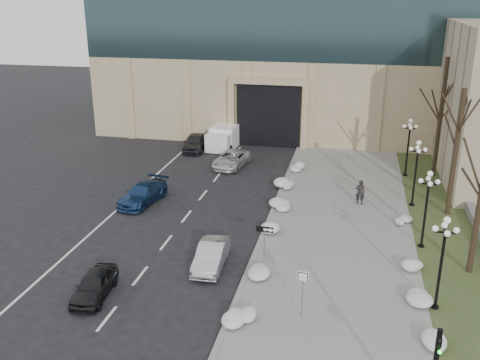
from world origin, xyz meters
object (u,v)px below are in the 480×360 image
object	(u,v)px
pedestrian	(360,192)
one_way_sign	(267,235)
lamppost_a	(443,251)
lamppost_b	(427,199)
lamppost_d	(409,140)
car_e	(195,142)
box_truck	(227,135)
lamppost_c	(416,165)
car_d	(231,159)
car_b	(211,255)
car_a	(94,285)
keep_sign	(303,284)
car_c	(143,194)

from	to	relation	value
pedestrian	one_way_sign	size ratio (longest dim) A/B	0.69
lamppost_a	lamppost_b	xyz separation A→B (m)	(0.00, 6.50, 0.00)
lamppost_b	lamppost_d	bearing A→B (deg)	90.00
car_e	box_truck	xyz separation A→B (m)	(2.51, 2.28, 0.23)
lamppost_a	lamppost_c	world-z (taller)	same
car_d	box_truck	distance (m)	6.63
lamppost_b	car_d	bearing A→B (deg)	138.73
lamppost_a	lamppost_c	distance (m)	13.00
car_d	car_e	world-z (taller)	car_e
box_truck	one_way_sign	xyz separation A→B (m)	(7.88, -23.41, 1.12)
car_b	one_way_sign	xyz separation A→B (m)	(3.03, 0.18, 1.46)
car_e	lamppost_a	world-z (taller)	lamppost_a
car_a	lamppost_a	distance (m)	16.55
lamppost_a	keep_sign	bearing A→B (deg)	-160.98
pedestrian	box_truck	bearing A→B (deg)	-47.68
car_d	lamppost_c	world-z (taller)	lamppost_c
car_a	car_d	world-z (taller)	car_d
car_a	box_truck	xyz separation A→B (m)	(-0.04, 27.70, 0.38)
lamppost_c	car_b	bearing A→B (deg)	-135.45
car_b	car_d	distance (m)	17.50
car_c	keep_sign	size ratio (longest dim) A/B	1.95
car_b	keep_sign	distance (m)	6.68
pedestrian	lamppost_c	xyz separation A→B (m)	(3.58, 0.60, 2.07)
car_d	lamppost_a	xyz separation A→B (m)	(14.29, -19.04, 2.41)
car_e	box_truck	distance (m)	3.40
keep_sign	lamppost_a	size ratio (longest dim) A/B	0.51
one_way_sign	lamppost_b	world-z (taller)	lamppost_b
lamppost_b	keep_sign	bearing A→B (deg)	-125.27
car_b	lamppost_a	size ratio (longest dim) A/B	0.85
car_d	car_e	distance (m)	6.03
car_a	one_way_sign	bearing A→B (deg)	22.99
lamppost_c	lamppost_b	bearing A→B (deg)	-90.00
one_way_sign	keep_sign	size ratio (longest dim) A/B	1.05
car_e	box_truck	size ratio (longest dim) A/B	0.68
lamppost_a	car_b	bearing A→B (deg)	171.10
car_b	box_truck	world-z (taller)	box_truck
box_truck	pedestrian	bearing A→B (deg)	-41.98
car_a	keep_sign	distance (m)	10.19
one_way_sign	lamppost_b	xyz separation A→B (m)	(8.36, 4.54, 0.95)
pedestrian	keep_sign	xyz separation A→B (m)	(-2.50, -14.49, 0.79)
lamppost_a	lamppost_c	size ratio (longest dim) A/B	1.00
car_a	lamppost_d	world-z (taller)	lamppost_d
car_e	lamppost_b	xyz separation A→B (m)	(18.75, -16.59, 2.31)
keep_sign	lamppost_b	distance (m)	10.60
one_way_sign	lamppost_c	xyz separation A→B (m)	(8.36, 11.04, 0.95)
one_way_sign	lamppost_b	distance (m)	9.56
car_a	lamppost_b	bearing A→B (deg)	22.90
car_b	lamppost_c	xyz separation A→B (m)	(11.39, 11.21, 2.41)
car_b	box_truck	distance (m)	24.08
car_d	one_way_sign	distance (m)	18.14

